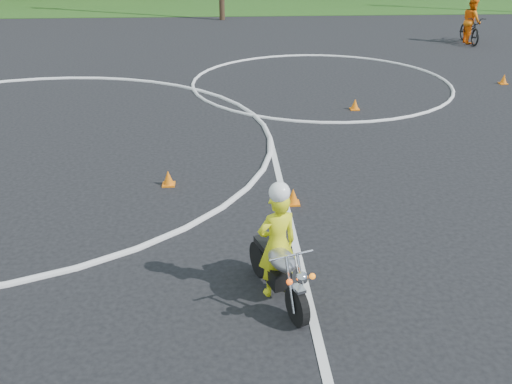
{
  "coord_description": "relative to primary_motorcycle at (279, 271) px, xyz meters",
  "views": [
    {
      "loc": [
        4.92,
        -9.5,
        4.58
      ],
      "look_at": [
        5.36,
        -2.19,
        1.1
      ],
      "focal_mm": 40.0,
      "sensor_mm": 36.0,
      "label": 1
    }
  ],
  "objects": [
    {
      "name": "grass_strip",
      "position": [
        -5.6,
        30.22,
        -0.43
      ],
      "size": [
        120.0,
        10.0,
        0.02
      ],
      "primitive_type": "cube",
      "color": "#1E4714",
      "rests_on": "ground"
    },
    {
      "name": "course_markings",
      "position": [
        -3.43,
        7.57,
        -0.43
      ],
      "size": [
        19.05,
        19.05,
        0.12
      ],
      "color": "silver",
      "rests_on": "ground"
    },
    {
      "name": "primary_motorcycle",
      "position": [
        0.0,
        0.0,
        0.0
      ],
      "size": [
        0.75,
        1.65,
        0.9
      ],
      "rotation": [
        0.0,
        0.0,
        0.34
      ],
      "color": "black",
      "rests_on": "ground"
    },
    {
      "name": "rider_primary_grp",
      "position": [
        -0.01,
        0.13,
        0.37
      ],
      "size": [
        0.64,
        0.52,
        1.67
      ],
      "rotation": [
        0.0,
        0.0,
        0.34
      ],
      "color": "yellow",
      "rests_on": "ground"
    },
    {
      "name": "rider_second_grp",
      "position": [
        9.63,
        17.32,
        0.26
      ],
      "size": [
        0.8,
        2.09,
        1.98
      ],
      "rotation": [
        0.0,
        0.0,
        -0.04
      ],
      "color": "black",
      "rests_on": "ground"
    },
    {
      "name": "traffic_cones",
      "position": [
        1.6,
        6.45,
        -0.3
      ],
      "size": [
        20.36,
        9.03,
        0.3
      ],
      "color": "orange",
      "rests_on": "ground"
    }
  ]
}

